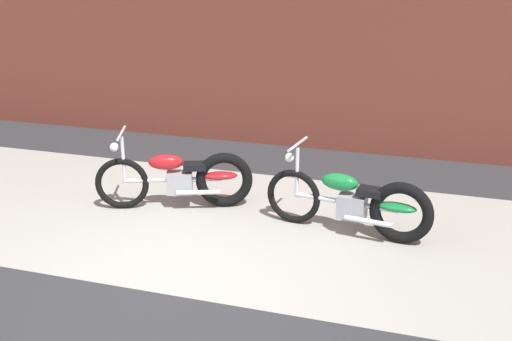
% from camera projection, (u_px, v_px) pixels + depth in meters
% --- Properties ---
extents(ground_plane, '(80.00, 80.00, 0.00)m').
position_uv_depth(ground_plane, '(165.00, 294.00, 6.02)').
color(ground_plane, '#2D2D30').
extents(sidewalk_slab, '(36.00, 3.50, 0.01)m').
position_uv_depth(sidewalk_slab, '(225.00, 222.00, 7.59)').
color(sidewalk_slab, '#9E998E').
rests_on(sidewalk_slab, ground).
extents(motorcycle_red, '(1.92, 0.89, 1.03)m').
position_uv_depth(motorcycle_red, '(185.00, 178.00, 7.90)').
color(motorcycle_red, black).
rests_on(motorcycle_red, ground).
extents(motorcycle_green, '(2.00, 0.63, 1.03)m').
position_uv_depth(motorcycle_green, '(359.00, 203.00, 7.14)').
color(motorcycle_green, black).
rests_on(motorcycle_green, ground).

